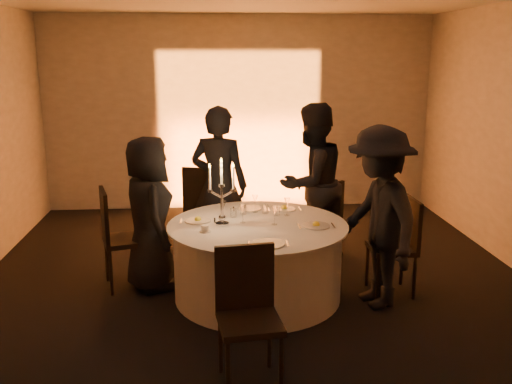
{
  "coord_description": "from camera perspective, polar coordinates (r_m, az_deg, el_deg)",
  "views": [
    {
      "loc": [
        -0.45,
        -5.41,
        2.44
      ],
      "look_at": [
        0.0,
        0.2,
        1.05
      ],
      "focal_mm": 40.0,
      "sensor_mm": 36.0,
      "label": 1
    }
  ],
  "objects": [
    {
      "name": "floor",
      "position": [
        5.95,
        0.16,
        -10.33
      ],
      "size": [
        7.0,
        7.0,
        0.0
      ],
      "primitive_type": "plane",
      "color": "black",
      "rests_on": "ground"
    },
    {
      "name": "wall_back",
      "position": [
        8.97,
        -1.69,
        7.85
      ],
      "size": [
        7.0,
        0.0,
        7.0
      ],
      "primitive_type": "plane",
      "rotation": [
        1.57,
        0.0,
        0.0
      ],
      "color": "#A7A29B",
      "rests_on": "floor"
    },
    {
      "name": "wall_front",
      "position": [
        2.18,
        7.92,
        -11.87
      ],
      "size": [
        7.0,
        0.0,
        7.0
      ],
      "primitive_type": "plane",
      "rotation": [
        -1.57,
        0.0,
        0.0
      ],
      "color": "#A7A29B",
      "rests_on": "floor"
    },
    {
      "name": "uplighter_fixture",
      "position": [
        8.95,
        -1.52,
        -1.62
      ],
      "size": [
        0.25,
        0.12,
        0.1
      ],
      "primitive_type": "cube",
      "color": "black",
      "rests_on": "floor"
    },
    {
      "name": "banquet_table",
      "position": [
        5.81,
        0.16,
        -6.86
      ],
      "size": [
        1.8,
        1.8,
        0.77
      ],
      "color": "black",
      "rests_on": "floor"
    },
    {
      "name": "chair_left",
      "position": [
        6.13,
        -13.68,
        -3.94
      ],
      "size": [
        0.58,
        0.58,
        1.07
      ],
      "rotation": [
        0.0,
        0.0,
        1.85
      ],
      "color": "black",
      "rests_on": "floor"
    },
    {
      "name": "chair_back_left",
      "position": [
        7.18,
        -5.2,
        -0.99
      ],
      "size": [
        0.59,
        0.59,
        1.06
      ],
      "rotation": [
        0.0,
        0.0,
        2.83
      ],
      "color": "black",
      "rests_on": "floor"
    },
    {
      "name": "chair_back_right",
      "position": [
        7.16,
        6.97,
        -1.96
      ],
      "size": [
        0.54,
        0.54,
        0.89
      ],
      "rotation": [
        0.0,
        0.0,
        -2.56
      ],
      "color": "black",
      "rests_on": "floor"
    },
    {
      "name": "chair_right",
      "position": [
        6.02,
        14.2,
        -4.7
      ],
      "size": [
        0.44,
        0.44,
        1.0
      ],
      "rotation": [
        0.0,
        0.0,
        -1.56
      ],
      "color": "black",
      "rests_on": "floor"
    },
    {
      "name": "chair_front",
      "position": [
        4.34,
        -0.85,
        -11.4
      ],
      "size": [
        0.5,
        0.5,
        1.03
      ],
      "rotation": [
        0.0,
        0.0,
        0.12
      ],
      "color": "black",
      "rests_on": "floor"
    },
    {
      "name": "guest_left",
      "position": [
        6.0,
        -10.66,
        -2.15
      ],
      "size": [
        0.72,
        0.9,
        1.62
      ],
      "primitive_type": "imported",
      "rotation": [
        0.0,
        0.0,
        1.86
      ],
      "color": "black",
      "rests_on": "floor"
    },
    {
      "name": "guest_back_left",
      "position": [
        6.65,
        -3.71,
        0.68
      ],
      "size": [
        0.78,
        0.64,
        1.85
      ],
      "primitive_type": "imported",
      "rotation": [
        0.0,
        0.0,
        2.81
      ],
      "color": "black",
      "rests_on": "floor"
    },
    {
      "name": "guest_back_right",
      "position": [
        6.7,
        5.58,
        0.85
      ],
      "size": [
        1.16,
        1.11,
        1.88
      ],
      "primitive_type": "imported",
      "rotation": [
        0.0,
        0.0,
        -2.52
      ],
      "color": "black",
      "rests_on": "floor"
    },
    {
      "name": "guest_right",
      "position": [
        5.61,
        12.16,
        -2.5
      ],
      "size": [
        0.9,
        1.27,
        1.78
      ],
      "primitive_type": "imported",
      "rotation": [
        0.0,
        0.0,
        -1.35
      ],
      "color": "black",
      "rests_on": "floor"
    },
    {
      "name": "plate_left",
      "position": [
        5.79,
        -5.83,
        -2.78
      ],
      "size": [
        0.36,
        0.26,
        0.08
      ],
      "color": "white",
      "rests_on": "banquet_table"
    },
    {
      "name": "plate_back_left",
      "position": [
        6.21,
        -0.67,
        -1.66
      ],
      "size": [
        0.36,
        0.27,
        0.01
      ],
      "color": "white",
      "rests_on": "banquet_table"
    },
    {
      "name": "plate_back_right",
      "position": [
        6.2,
        2.84,
        -1.6
      ],
      "size": [
        0.35,
        0.25,
        0.08
      ],
      "color": "white",
      "rests_on": "banquet_table"
    },
    {
      "name": "plate_right",
      "position": [
        5.63,
        6.04,
        -3.28
      ],
      "size": [
        0.36,
        0.27,
        0.08
      ],
      "color": "white",
      "rests_on": "banquet_table"
    },
    {
      "name": "plate_front",
      "position": [
        5.09,
        1.24,
        -5.21
      ],
      "size": [
        0.36,
        0.3,
        0.01
      ],
      "color": "white",
      "rests_on": "banquet_table"
    },
    {
      "name": "coffee_cup",
      "position": [
        5.46,
        -5.12,
        -3.69
      ],
      "size": [
        0.11,
        0.11,
        0.07
      ],
      "color": "white",
      "rests_on": "banquet_table"
    },
    {
      "name": "candelabra",
      "position": [
        5.6,
        -3.44,
        -0.99
      ],
      "size": [
        0.28,
        0.14,
        0.68
      ],
      "color": "silver",
      "rests_on": "banquet_table"
    },
    {
      "name": "wine_glass_a",
      "position": [
        5.83,
        -3.3,
        -1.39
      ],
      "size": [
        0.07,
        0.07,
        0.19
      ],
      "color": "silver",
      "rests_on": "banquet_table"
    },
    {
      "name": "wine_glass_b",
      "position": [
        5.94,
        3.13,
        -1.09
      ],
      "size": [
        0.07,
        0.07,
        0.19
      ],
      "color": "silver",
      "rests_on": "banquet_table"
    },
    {
      "name": "wine_glass_c",
      "position": [
        5.68,
        -1.33,
        -1.78
      ],
      "size": [
        0.07,
        0.07,
        0.19
      ],
      "color": "silver",
      "rests_on": "banquet_table"
    },
    {
      "name": "wine_glass_d",
      "position": [
        6.06,
        -0.1,
        -0.78
      ],
      "size": [
        0.07,
        0.07,
        0.19
      ],
      "color": "silver",
      "rests_on": "banquet_table"
    },
    {
      "name": "wine_glass_e",
      "position": [
        5.63,
        1.86,
        -1.93
      ],
      "size": [
        0.07,
        0.07,
        0.19
      ],
      "color": "silver",
      "rests_on": "banquet_table"
    },
    {
      "name": "tumbler_a",
      "position": [
        5.92,
        -2.28,
        -2.08
      ],
      "size": [
        0.07,
        0.07,
        0.09
      ],
      "primitive_type": "cylinder",
      "color": "silver",
      "rests_on": "banquet_table"
    },
    {
      "name": "tumbler_b",
      "position": [
        5.97,
        2.11,
        -1.94
      ],
      "size": [
        0.07,
        0.07,
        0.09
      ],
      "primitive_type": "cylinder",
      "color": "silver",
      "rests_on": "banquet_table"
    },
    {
      "name": "tumbler_c",
      "position": [
        6.05,
        0.95,
        -1.71
      ],
      "size": [
        0.07,
        0.07,
        0.09
      ],
      "primitive_type": "cylinder",
      "color": "silver",
      "rests_on": "banquet_table"
    },
    {
      "name": "tumbler_d",
      "position": [
        6.01,
        -1.28,
        -1.83
      ],
      "size": [
        0.07,
        0.07,
        0.09
      ],
      "primitive_type": "cylinder",
      "color": "silver",
      "rests_on": "banquet_table"
    }
  ]
}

